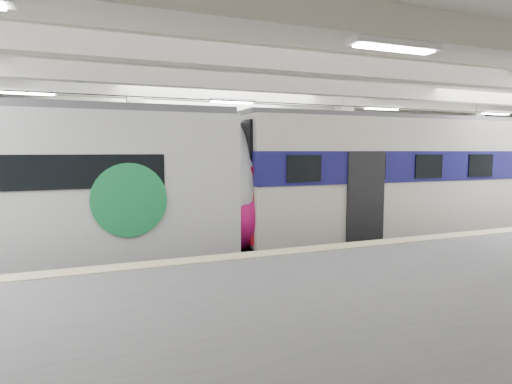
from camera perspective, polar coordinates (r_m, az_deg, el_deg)
name	(u,v)px	position (r m, az deg, el deg)	size (l,w,h in m)	color
station_hall	(279,153)	(10.81, 3.15, 5.19)	(36.00, 24.00, 5.75)	black
modern_emu	(26,198)	(11.68, -28.28, -0.70)	(13.69, 2.83, 4.42)	silver
older_rer	(419,179)	(15.73, 20.96, 1.58)	(13.43, 2.96, 4.43)	beige
far_train	(95,174)	(17.07, -20.65, 2.26)	(15.05, 3.77, 4.73)	silver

